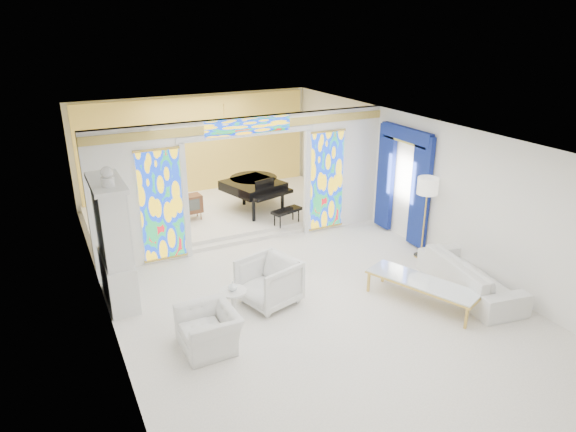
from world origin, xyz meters
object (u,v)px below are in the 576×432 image
grand_piano (255,185)px  china_cabinet (114,244)px  armchair_right (269,282)px  coffee_table (422,283)px  armchair_left (209,329)px  sofa (470,276)px  tv_console (190,204)px

grand_piano → china_cabinet: bearing=-158.8°
armchair_right → coffee_table: bearing=47.1°
armchair_right → coffee_table: (2.55, -1.29, -0.01)m
china_cabinet → armchair_left: size_ratio=2.72×
armchair_right → sofa: size_ratio=0.41×
armchair_left → coffee_table: bearing=82.4°
sofa → tv_console: size_ratio=3.66×
sofa → tv_console: bearing=43.3°
armchair_left → grand_piano: grand_piano is taller
tv_console → grand_piano: bearing=-3.8°
armchair_right → coffee_table: size_ratio=0.44×
china_cabinet → coffee_table: china_cabinet is taller
coffee_table → tv_console: size_ratio=3.39×
sofa → grand_piano: 6.15m
armchair_left → armchair_right: 1.67m
armchair_left → grand_piano: (3.03, 5.24, 0.52)m
armchair_left → china_cabinet: bearing=-155.5°
armchair_right → tv_console: armchair_right is taller
armchair_right → grand_piano: 4.70m
sofa → coffee_table: bearing=95.5°
china_cabinet → grand_piano: bearing=37.0°
coffee_table → grand_piano: (-0.96, 5.69, 0.41)m
coffee_table → tv_console: bearing=115.9°
armchair_left → coffee_table: size_ratio=0.45×
armchair_left → armchair_right: bearing=118.8°
coffee_table → tv_console: tv_console is taller
china_cabinet → armchair_right: 2.91m
armchair_left → grand_piano: bearing=148.8°
china_cabinet → grand_piano: china_cabinet is taller
china_cabinet → coffee_table: bearing=-27.5°
armchair_right → sofa: armchair_right is taller
tv_console → coffee_table: bearing=-68.7°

